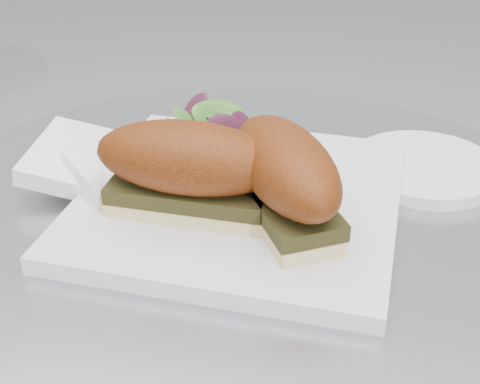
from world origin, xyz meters
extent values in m
cylinder|color=#B6B7BD|center=(0.00, 0.00, 0.72)|extent=(0.70, 0.70, 0.02)
cube|color=silver|center=(-0.01, 0.06, 0.74)|extent=(0.29, 0.29, 0.02)
cube|color=#EFE195|center=(-0.05, 0.02, 0.75)|extent=(0.14, 0.06, 0.01)
cube|color=black|center=(-0.05, 0.02, 0.77)|extent=(0.14, 0.06, 0.01)
ellipsoid|color=#6D2B0A|center=(-0.05, 0.02, 0.80)|extent=(0.16, 0.08, 0.06)
cube|color=#EFE195|center=(0.03, 0.03, 0.75)|extent=(0.11, 0.14, 0.01)
cube|color=black|center=(0.03, 0.03, 0.77)|extent=(0.12, 0.14, 0.01)
ellipsoid|color=#6D2B0A|center=(0.03, 0.03, 0.80)|extent=(0.14, 0.17, 0.06)
cylinder|color=silver|center=(0.16, 0.16, 0.74)|extent=(0.15, 0.15, 0.01)
camera|label=1|loc=(0.10, -0.45, 1.05)|focal=50.00mm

